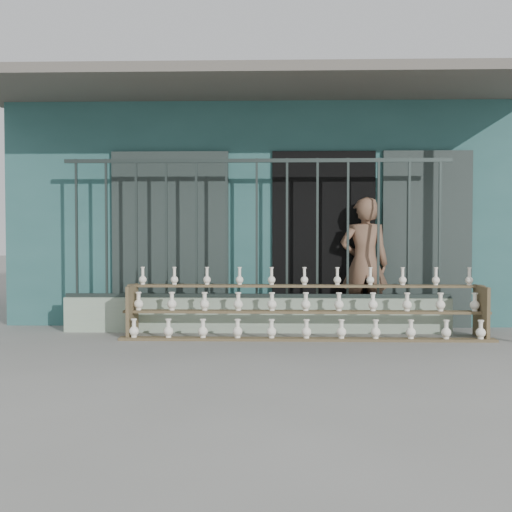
{
  "coord_description": "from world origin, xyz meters",
  "views": [
    {
      "loc": [
        0.23,
        -6.98,
        1.28
      ],
      "look_at": [
        0.0,
        1.0,
        1.0
      ],
      "focal_mm": 45.0,
      "sensor_mm": 36.0,
      "label": 1
    }
  ],
  "objects": [
    {
      "name": "shelf_rack",
      "position": [
        0.61,
        0.89,
        0.36
      ],
      "size": [
        4.5,
        0.68,
        0.85
      ],
      "color": "brown",
      "rests_on": "ground"
    },
    {
      "name": "workshop_building",
      "position": [
        0.0,
        4.23,
        1.62
      ],
      "size": [
        7.4,
        6.6,
        3.21
      ],
      "color": "#285654",
      "rests_on": "ground"
    },
    {
      "name": "security_fence",
      "position": [
        -0.0,
        1.3,
        1.35
      ],
      "size": [
        5.0,
        0.04,
        1.8
      ],
      "color": "#283330",
      "rests_on": "parapet_wall"
    },
    {
      "name": "elderly_woman",
      "position": [
        1.43,
        1.56,
        0.88
      ],
      "size": [
        0.65,
        0.44,
        1.76
      ],
      "primitive_type": "imported",
      "rotation": [
        0.0,
        0.0,
        3.11
      ],
      "color": "brown",
      "rests_on": "ground"
    },
    {
      "name": "parapet_wall",
      "position": [
        0.0,
        1.3,
        0.23
      ],
      "size": [
        5.0,
        0.2,
        0.45
      ],
      "primitive_type": "cube",
      "color": "#94A890",
      "rests_on": "ground"
    },
    {
      "name": "ground",
      "position": [
        0.0,
        0.0,
        0.0
      ],
      "size": [
        60.0,
        60.0,
        0.0
      ],
      "primitive_type": "plane",
      "color": "slate"
    }
  ]
}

